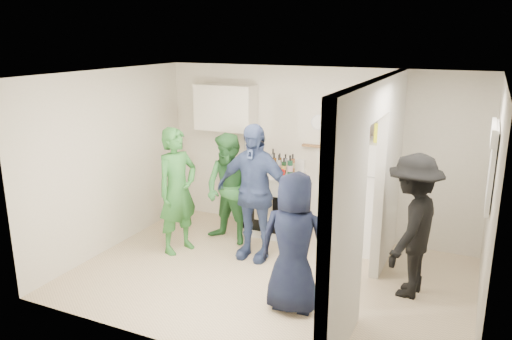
{
  "coord_description": "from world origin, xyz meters",
  "views": [
    {
      "loc": [
        2.24,
        -5.23,
        2.95
      ],
      "look_at": [
        -0.36,
        0.4,
        1.25
      ],
      "focal_mm": 35.0,
      "sensor_mm": 36.0,
      "label": 1
    }
  ],
  "objects": [
    {
      "name": "bottle_d",
      "position": [
        -0.5,
        1.32,
        1.11
      ],
      "size": [
        0.07,
        0.07,
        0.32
      ],
      "primitive_type": "cylinder",
      "color": "brown",
      "rests_on": "stove"
    },
    {
      "name": "nook_valance",
      "position": [
        2.34,
        0.2,
        2.0
      ],
      "size": [
        0.04,
        0.82,
        0.18
      ],
      "primitive_type": "cube",
      "color": "white",
      "rests_on": "wall_right"
    },
    {
      "name": "ceiling",
      "position": [
        0.0,
        0.0,
        2.5
      ],
      "size": [
        4.8,
        4.8,
        0.0
      ],
      "primitive_type": "plane",
      "rotation": [
        3.14,
        0.0,
        0.0
      ],
      "color": "white",
      "rests_on": "wall_back"
    },
    {
      "name": "person_navy",
      "position": [
        0.54,
        -0.58,
        0.78
      ],
      "size": [
        0.81,
        0.57,
        1.57
      ],
      "primitive_type": "imported",
      "rotation": [
        0.0,
        0.0,
        -3.05
      ],
      "color": "black",
      "rests_on": "floor"
    },
    {
      "name": "yellow_cup_stack_top",
      "position": [
        1.0,
        1.24,
        1.7
      ],
      "size": [
        0.09,
        0.09,
        0.25
      ],
      "primitive_type": "cylinder",
      "color": "#F3FF15",
      "rests_on": "fridge"
    },
    {
      "name": "bottle_h",
      "position": [
        -0.81,
        1.25,
        1.09
      ],
      "size": [
        0.06,
        0.06,
        0.29
      ],
      "primitive_type": "cylinder",
      "color": "#A9AEB6",
      "rests_on": "stove"
    },
    {
      "name": "wicker_basket",
      "position": [
        0.68,
        1.39,
        1.65
      ],
      "size": [
        0.35,
        0.25,
        0.15
      ],
      "primitive_type": "cube",
      "color": "brown",
      "rests_on": "fridge"
    },
    {
      "name": "person_nook",
      "position": [
        1.63,
        0.32,
        0.84
      ],
      "size": [
        0.79,
        1.17,
        1.68
      ],
      "primitive_type": "imported",
      "rotation": [
        0.0,
        0.0,
        -1.73
      ],
      "color": "black",
      "rests_on": "floor"
    },
    {
      "name": "nook_window_frame",
      "position": [
        2.36,
        0.2,
        1.65
      ],
      "size": [
        0.04,
        0.76,
        0.86
      ],
      "primitive_type": "cube",
      "color": "white",
      "rests_on": "wall_right"
    },
    {
      "name": "partition_pier_front",
      "position": [
        1.2,
        -1.1,
        1.25
      ],
      "size": [
        0.12,
        1.2,
        2.5
      ],
      "primitive_type": "cube",
      "color": "silver",
      "rests_on": "floor"
    },
    {
      "name": "bottle_a",
      "position": [
        -0.8,
        1.5,
        1.1
      ],
      "size": [
        0.07,
        0.07,
        0.31
      ],
      "primitive_type": "cylinder",
      "color": "brown",
      "rests_on": "stove"
    },
    {
      "name": "blue_bowl",
      "position": [
        0.68,
        1.39,
        1.78
      ],
      "size": [
        0.24,
        0.24,
        0.11
      ],
      "primitive_type": "cylinder",
      "color": "#151D94",
      "rests_on": "wicker_basket"
    },
    {
      "name": "bottle_b",
      "position": [
        -0.71,
        1.28,
        1.07
      ],
      "size": [
        0.06,
        0.06,
        0.25
      ],
      "primitive_type": "cylinder",
      "color": "#17451F",
      "rests_on": "stove"
    },
    {
      "name": "bottle_e",
      "position": [
        -0.41,
        1.56,
        1.07
      ],
      "size": [
        0.07,
        0.07,
        0.26
      ],
      "primitive_type": "cylinder",
      "color": "#8D929C",
      "rests_on": "stove"
    },
    {
      "name": "bottle_c",
      "position": [
        -0.61,
        1.54,
        1.11
      ],
      "size": [
        0.07,
        0.07,
        0.33
      ],
      "primitive_type": "cylinder",
      "color": "#A5AEB2",
      "rests_on": "stove"
    },
    {
      "name": "upper_cabinet",
      "position": [
        -1.4,
        1.52,
        1.85
      ],
      "size": [
        0.95,
        0.34,
        0.7
      ],
      "primitive_type": "cube",
      "color": "silver",
      "rests_on": "wall_back"
    },
    {
      "name": "bottle_l",
      "position": [
        -0.38,
        1.22,
        1.11
      ],
      "size": [
        0.06,
        0.06,
        0.33
      ],
      "primitive_type": "cylinder",
      "color": "#9DA6AD",
      "rests_on": "stove"
    },
    {
      "name": "person_denim",
      "position": [
        -0.43,
        0.46,
        0.92
      ],
      "size": [
        1.1,
        0.49,
        1.85
      ],
      "primitive_type": "imported",
      "rotation": [
        0.0,
        0.0,
        -0.04
      ],
      "color": "#3A517F",
      "rests_on": "floor"
    },
    {
      "name": "stove",
      "position": [
        -0.53,
        1.37,
        0.47
      ],
      "size": [
        0.79,
        0.66,
        0.95
      ],
      "primitive_type": "cube",
      "color": "white",
      "rests_on": "floor"
    },
    {
      "name": "bottle_i",
      "position": [
        -0.47,
        1.48,
        1.09
      ],
      "size": [
        0.06,
        0.06,
        0.28
      ],
      "primitive_type": "cylinder",
      "color": "#54320E",
      "rests_on": "stove"
    },
    {
      "name": "red_cup",
      "position": [
        -0.31,
        1.17,
        1.01
      ],
      "size": [
        0.09,
        0.09,
        0.12
      ],
      "primitive_type": "cylinder",
      "color": "red",
      "rests_on": "stove"
    },
    {
      "name": "person_green_left",
      "position": [
        -1.46,
        0.22,
        0.88
      ],
      "size": [
        0.59,
        0.74,
        1.75
      ],
      "primitive_type": "imported",
      "rotation": [
        0.0,
        0.0,
        1.26
      ],
      "color": "#337A30",
      "rests_on": "floor"
    },
    {
      "name": "person_green_center",
      "position": [
        -0.95,
        0.77,
        0.8
      ],
      "size": [
        0.88,
        0.74,
        1.61
      ],
      "primitive_type": "imported",
      "rotation": [
        0.0,
        0.0,
        -0.19
      ],
      "color": "#347634",
      "rests_on": "floor"
    },
    {
      "name": "nook_window",
      "position": [
        2.38,
        0.2,
        1.65
      ],
      "size": [
        0.03,
        0.7,
        0.8
      ],
      "primitive_type": "cube",
      "color": "black",
      "rests_on": "wall_right"
    },
    {
      "name": "wall_back",
      "position": [
        0.0,
        1.7,
        1.25
      ],
      "size": [
        4.8,
        0.0,
        4.8
      ],
      "primitive_type": "plane",
      "rotation": [
        1.57,
        0.0,
        0.0
      ],
      "color": "silver",
      "rests_on": "floor"
    },
    {
      "name": "bottle_g",
      "position": [
        -0.27,
        1.5,
        1.09
      ],
      "size": [
        0.07,
        0.07,
        0.29
      ],
      "primitive_type": "cylinder",
      "color": "brown",
      "rests_on": "stove"
    },
    {
      "name": "bottle_j",
      "position": [
        -0.23,
        1.28,
        1.11
      ],
      "size": [
        0.08,
        0.08,
        0.32
      ],
      "primitive_type": "cylinder",
      "color": "#18472D",
      "rests_on": "stove"
    },
    {
      "name": "wall_right",
      "position": [
        2.4,
        0.0,
        1.25
      ],
      "size": [
        0.0,
        3.4,
        3.4
      ],
      "primitive_type": "plane",
      "rotation": [
        1.57,
        0.0,
        -1.57
      ],
      "color": "silver",
      "rests_on": "floor"
    },
    {
      "name": "wall_left",
      "position": [
        -2.4,
        0.0,
        1.25
      ],
      "size": [
        0.0,
        3.4,
        3.4
      ],
      "primitive_type": "plane",
      "rotation": [
        1.57,
        0.0,
        1.57
      ],
      "color": "silver",
      "rests_on": "floor"
    },
    {
      "name": "partition_pier_back",
      "position": [
        1.2,
        1.1,
        1.25
      ],
      "size": [
        0.12,
        1.2,
        2.5
      ],
      "primitive_type": "cube",
      "color": "silver",
      "rests_on": "floor"
    },
    {
      "name": "floor",
      "position": [
        0.0,
        0.0,
        0.0
      ],
      "size": [
        4.8,
        4.8,
        0.0
      ],
      "primitive_type": "plane",
      "color": "beige",
      "rests_on": "ground"
    },
    {
      "name": "wall_clock",
      "position": [
        0.05,
        1.68,
        1.7
      ],
      "size": [
        0.22,
        0.02,
        0.22
      ],
      "primitive_type": "cylinder",
      "rotation": [
        1.57,
        0.0,
        0.0
      ],
      "color": "white",
      "rests_on": "wall_back"
    },
    {
      "name": "yellow_cup_stack_stove",
      "position": [
        -0.65,
        1.15,
        1.07
      ],
      "size": [
        0.09,
        0.09,
        0.25
      ],
      "primitive_type": "cylinder",
      "color": "#FFA515",
      "rests_on": "stove"
    },
    {
      "name": "fridge",
      "position": [
        0.78,
        1.34,
        0.79
      ],
      "size": [
        0.65,
        0.63,
        1.57
      ],
      "primitive_type": "cube",
      "color": "white",
      "rests_on": "floor"
    },
    {
      "name": "wall_front",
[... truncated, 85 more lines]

